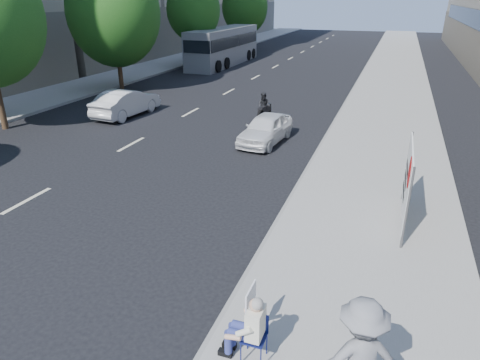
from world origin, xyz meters
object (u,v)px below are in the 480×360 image
at_px(white_sedan_near, 266,129).
at_px(motorcycle, 264,108).
at_px(seated_protester, 249,324).
at_px(white_sedan_mid, 126,103).
at_px(bus, 224,47).
at_px(jogger, 359,357).
at_px(protest_banner, 407,180).

height_order(white_sedan_near, motorcycle, motorcycle).
xyz_separation_m(seated_protester, white_sedan_mid, (-11.74, 14.02, -0.15)).
bearing_deg(motorcycle, bus, 124.59).
distance_m(seated_protester, jogger, 1.92).
relative_size(seated_protester, protest_banner, 0.43).
relative_size(protest_banner, white_sedan_mid, 0.70).
distance_m(protest_banner, white_sedan_near, 8.32).
xyz_separation_m(white_sedan_mid, motorcycle, (7.26, 1.78, -0.08)).
relative_size(jogger, motorcycle, 0.97).
xyz_separation_m(protest_banner, white_sedan_near, (-5.78, 5.93, -0.76)).
relative_size(protest_banner, motorcycle, 1.49).
bearing_deg(motorcycle, protest_banner, -47.26).
xyz_separation_m(white_sedan_mid, bus, (-2.05, 19.50, 0.92)).
xyz_separation_m(seated_protester, bus, (-13.79, 33.52, 0.76)).
xyz_separation_m(seated_protester, jogger, (1.86, -0.40, 0.27)).
bearing_deg(white_sedan_mid, white_sedan_near, 171.57).
height_order(jogger, bus, bus).
bearing_deg(white_sedan_mid, motorcycle, -161.87).
bearing_deg(seated_protester, protest_banner, 68.01).
relative_size(white_sedan_near, white_sedan_mid, 0.86).
height_order(white_sedan_near, bus, bus).
bearing_deg(seated_protester, white_sedan_near, 105.20).
xyz_separation_m(seated_protester, protest_banner, (2.49, 6.17, 0.53)).
bearing_deg(bus, protest_banner, -58.46).
bearing_deg(bus, motorcycle, -61.49).
bearing_deg(white_sedan_near, white_sedan_mid, 173.31).
height_order(jogger, white_sedan_near, jogger).
height_order(seated_protester, protest_banner, protest_banner).
height_order(jogger, white_sedan_mid, jogger).
relative_size(jogger, white_sedan_near, 0.53).
height_order(protest_banner, white_sedan_near, protest_banner).
xyz_separation_m(white_sedan_near, bus, (-10.50, 21.41, 1.00)).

